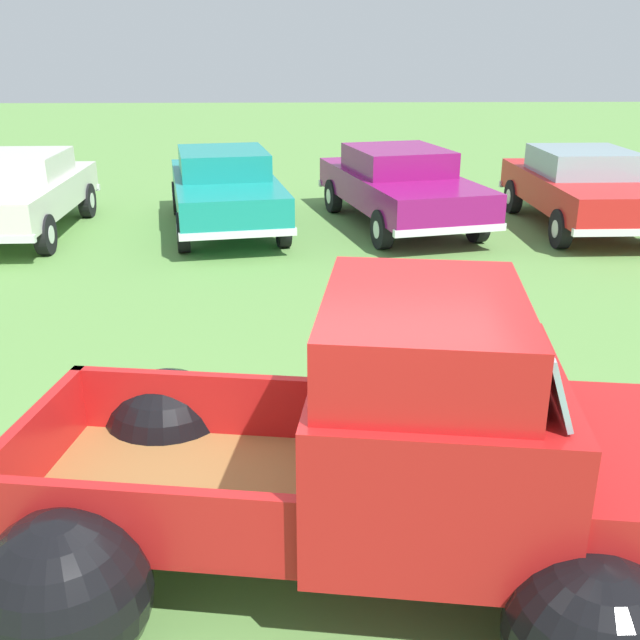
# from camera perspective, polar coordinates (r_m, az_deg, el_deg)

# --- Properties ---
(ground_plane) EXTENTS (80.00, 80.00, 0.00)m
(ground_plane) POSITION_cam_1_polar(r_m,az_deg,el_deg) (5.17, 0.59, -18.49)
(ground_plane) COLOR #609347
(vintage_pickup_truck) EXTENTS (4.83, 3.26, 1.96)m
(vintage_pickup_truck) POSITION_cam_1_polar(r_m,az_deg,el_deg) (4.72, 5.42, -11.60)
(vintage_pickup_truck) COLOR black
(vintage_pickup_truck) RESTS_ON ground
(show_car_0) EXTENTS (1.93, 4.38, 1.43)m
(show_car_0) POSITION_cam_1_polar(r_m,az_deg,el_deg) (14.37, -22.25, 9.21)
(show_car_0) COLOR black
(show_car_0) RESTS_ON ground
(show_car_1) EXTENTS (2.63, 4.82, 1.43)m
(show_car_1) POSITION_cam_1_polar(r_m,az_deg,el_deg) (13.83, -7.37, 10.17)
(show_car_1) COLOR black
(show_car_1) RESTS_ON ground
(show_car_2) EXTENTS (2.95, 4.97, 1.43)m
(show_car_2) POSITION_cam_1_polar(r_m,az_deg,el_deg) (14.07, 6.16, 10.41)
(show_car_2) COLOR black
(show_car_2) RESTS_ON ground
(show_car_3) EXTENTS (1.99, 4.38, 1.43)m
(show_car_3) POSITION_cam_1_polar(r_m,az_deg,el_deg) (14.62, 19.64, 9.72)
(show_car_3) COLOR black
(show_car_3) RESTS_ON ground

